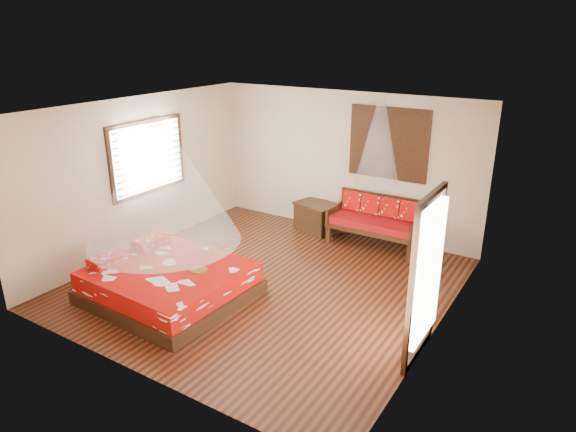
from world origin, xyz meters
name	(u,v)px	position (x,y,z in m)	size (l,w,h in m)	color
room	(265,201)	(0.00, 0.00, 1.40)	(5.54, 5.54, 2.84)	black
bed	(168,282)	(-1.00, -1.19, 0.25)	(2.30, 2.10, 0.65)	black
daybed	(377,219)	(0.89, 2.38, 0.52)	(1.72, 0.76, 0.94)	black
storage_chest	(317,217)	(-0.42, 2.45, 0.29)	(0.98, 0.83, 0.58)	black
shutter_panel	(388,144)	(0.89, 2.72, 1.90)	(1.52, 0.06, 1.32)	black
window_left	(148,157)	(-2.71, 0.20, 1.70)	(0.10, 1.74, 1.34)	black
glazed_door	(424,279)	(2.72, -0.60, 1.07)	(0.08, 1.02, 2.16)	black
wine_tray	(199,267)	(-0.52, -1.02, 0.56)	(0.26, 0.26, 0.21)	brown
mosquito_net_main	(160,182)	(-0.98, -1.19, 1.85)	(2.22, 2.22, 1.80)	white
mosquito_net_daybed	(379,143)	(0.89, 2.25, 2.00)	(0.80, 0.80, 1.50)	white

